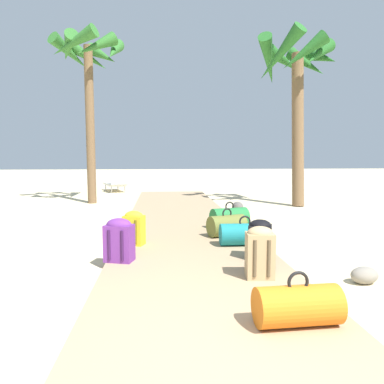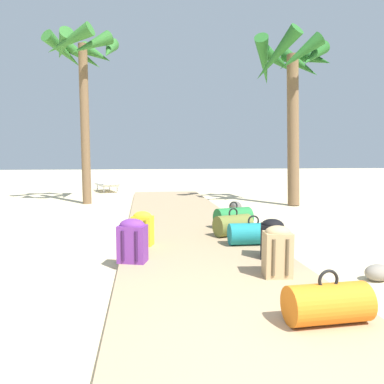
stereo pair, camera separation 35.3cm
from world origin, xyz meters
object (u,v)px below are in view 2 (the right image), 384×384
at_px(backpack_purple, 132,239).
at_px(backpack_black, 272,237).
at_px(duffel_bag_orange, 327,303).
at_px(palm_tree_far_right, 291,77).
at_px(backpack_tan, 277,250).
at_px(duffel_bag_olive, 233,225).
at_px(duffel_bag_green, 233,218).
at_px(lounge_chair, 108,183).
at_px(duffel_bag_teal, 253,234).
at_px(backpack_yellow, 143,228).
at_px(palm_tree_far_left, 83,63).

xyz_separation_m(backpack_purple, backpack_black, (1.68, -0.04, -0.02)).
bearing_deg(duffel_bag_orange, palm_tree_far_right, 69.85).
distance_m(backpack_tan, duffel_bag_olive, 1.95).
bearing_deg(duffel_bag_green, backpack_black, -89.75).
xyz_separation_m(backpack_black, lounge_chair, (-2.84, 9.45, -0.00)).
distance_m(duffel_bag_olive, palm_tree_far_right, 5.58).
distance_m(backpack_tan, duffel_bag_green, 2.58).
height_order(backpack_purple, duffel_bag_teal, backpack_purple).
distance_m(duffel_bag_teal, duffel_bag_orange, 2.42).
bearing_deg(backpack_tan, backpack_yellow, 132.24).
height_order(backpack_purple, backpack_black, backpack_purple).
distance_m(backpack_black, duffel_bag_olive, 1.28).
distance_m(duffel_bag_green, palm_tree_far_right, 5.08).
bearing_deg(backpack_tan, palm_tree_far_right, 66.66).
distance_m(duffel_bag_teal, lounge_chair, 9.22).
bearing_deg(duffel_bag_green, duffel_bag_orange, -93.03).
height_order(duffel_bag_olive, lounge_chair, lounge_chair).
relative_size(duffel_bag_teal, backpack_yellow, 1.44).
relative_size(duffel_bag_olive, palm_tree_far_left, 0.14).
height_order(backpack_yellow, palm_tree_far_right, palm_tree_far_right).
height_order(backpack_yellow, lounge_chair, lounge_chair).
bearing_deg(backpack_purple, palm_tree_far_right, 51.91).
bearing_deg(backpack_tan, duffel_bag_olive, 89.37).
distance_m(duffel_bag_green, lounge_chair, 8.07).
bearing_deg(backpack_tan, backpack_black, 74.36).
height_order(backpack_black, palm_tree_far_left, palm_tree_far_left).
bearing_deg(lounge_chair, duffel_bag_olive, -71.91).
bearing_deg(duffel_bag_green, duffel_bag_olive, -104.37).
distance_m(duffel_bag_orange, duffel_bag_green, 3.64).
distance_m(backpack_purple, duffel_bag_green, 2.50).
bearing_deg(duffel_bag_orange, backpack_purple, 129.84).
relative_size(duffel_bag_teal, backpack_black, 1.44).
height_order(backpack_tan, lounge_chair, lounge_chair).
height_order(backpack_purple, lounge_chair, lounge_chair).
bearing_deg(palm_tree_far_left, duffel_bag_green, -53.70).
relative_size(duffel_bag_olive, lounge_chair, 0.39).
xyz_separation_m(backpack_purple, backpack_tan, (1.49, -0.72, 0.01)).
relative_size(duffel_bag_teal, duffel_bag_orange, 1.09).
bearing_deg(duffel_bag_green, backpack_purple, -131.98).
bearing_deg(duffel_bag_teal, backpack_purple, -158.90).
xyz_separation_m(backpack_yellow, palm_tree_far_right, (3.89, 4.31, 3.05)).
bearing_deg(lounge_chair, duffel_bag_green, -69.45).
distance_m(backpack_yellow, lounge_chair, 8.72).
bearing_deg(backpack_tan, duffel_bag_green, 85.96).
distance_m(palm_tree_far_left, lounge_chair, 4.82).
height_order(duffel_bag_teal, backpack_tan, backpack_tan).
xyz_separation_m(duffel_bag_green, duffel_bag_olive, (-0.16, -0.63, -0.01)).
height_order(duffel_bag_teal, duffel_bag_green, duffel_bag_green).
xyz_separation_m(duffel_bag_orange, backpack_tan, (0.01, 1.05, 0.13)).
bearing_deg(backpack_black, palm_tree_far_left, 116.91).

